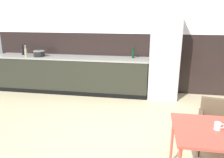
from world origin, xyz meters
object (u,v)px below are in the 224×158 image
Objects in this scene: cooking_pot at (39,54)px; bottle_oil_tall at (133,54)px; armchair_head_of_table at (217,119)px; refrigerator_column at (164,57)px; bottle_wine_green at (23,51)px; mug_short_terracotta at (218,126)px; bottle_spice_small at (26,52)px.

bottle_oil_tall is at bearing 4.01° from cooking_pot.
armchair_head_of_table is 4.29m from cooking_pot.
armchair_head_of_table is (0.66, -2.12, -0.50)m from refrigerator_column.
cooking_pot is (-3.74, 2.04, 0.50)m from armchair_head_of_table.
bottle_wine_green is at bearing -16.84° from armchair_head_of_table.
mug_short_terracotta is 4.51m from cooking_pot.
bottle_wine_green reaches higher than cooking_pot.
mug_short_terracotta is (-0.23, -0.78, 0.29)m from armchair_head_of_table.
cooking_pot is (-3.08, -0.08, -0.01)m from refrigerator_column.
bottle_spice_small is (-4.07, 1.98, 0.54)m from armchair_head_of_table.
armchair_head_of_table is at bearing -57.77° from bottle_oil_tall.
bottle_oil_tall is (2.68, 0.22, -0.00)m from bottle_spice_small.
cooking_pot is (-3.51, 2.82, 0.21)m from mug_short_terracotta.
cooking_pot is 1.02× the size of bottle_wine_green.
bottle_wine_green is at bearing 143.90° from mug_short_terracotta.
armchair_head_of_table is at bearing -72.58° from refrigerator_column.
bottle_oil_tall reaches higher than cooking_pot.
bottle_spice_small is at bearing -43.11° from bottle_wine_green.
mug_short_terracotta is 0.40× the size of cooking_pot.
armchair_head_of_table is 2.71× the size of bottle_oil_tall.
bottle_oil_tall is 2.86m from bottle_wine_green.
mug_short_terracotta is (0.43, -2.89, -0.21)m from refrigerator_column.
armchair_head_of_table is 4.56m from bottle_spice_small.
refrigerator_column reaches higher than bottle_oil_tall.
bottle_wine_green reaches higher than mug_short_terracotta.
bottle_oil_tall reaches higher than bottle_wine_green.
bottle_spice_small is 1.02× the size of bottle_wine_green.
cooking_pot is 0.53m from bottle_wine_green.
cooking_pot is at bearing 10.33° from bottle_spice_small.
refrigerator_column is 7.00× the size of bottle_spice_small.
refrigerator_column is 2.93m from mug_short_terracotta.
bottle_oil_tall is at bearing 4.79° from bottle_spice_small.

